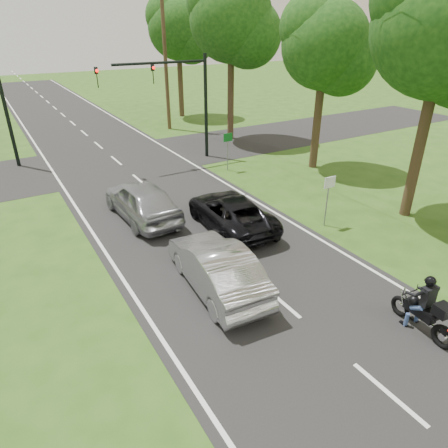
{
  "coord_description": "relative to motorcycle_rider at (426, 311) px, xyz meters",
  "views": [
    {
      "loc": [
        -6.42,
        -7.51,
        7.44
      ],
      "look_at": [
        -0.13,
        3.0,
        1.3
      ],
      "focal_mm": 32.0,
      "sensor_mm": 36.0,
      "label": 1
    }
  ],
  "objects": [
    {
      "name": "road",
      "position": [
        -2.44,
        13.07,
        -0.68
      ],
      "size": [
        8.0,
        100.0,
        0.01
      ],
      "primitive_type": "cube",
      "color": "black",
      "rests_on": "ground"
    },
    {
      "name": "tree_row_c",
      "position": [
        7.32,
        11.86,
        5.55
      ],
      "size": [
        4.8,
        4.65,
        8.76
      ],
      "color": "#332316",
      "rests_on": "ground"
    },
    {
      "name": "signal_pole_far",
      "position": [
        -7.64,
        21.07,
        2.32
      ],
      "size": [
        0.2,
        0.2,
        6.0
      ],
      "primitive_type": "cylinder",
      "color": "black",
      "rests_on": "ground"
    },
    {
      "name": "sign_green",
      "position": [
        2.46,
        14.05,
        0.91
      ],
      "size": [
        0.55,
        0.07,
        2.12
      ],
      "color": "slate",
      "rests_on": "ground"
    },
    {
      "name": "dark_suv",
      "position": [
        -1.14,
        7.92,
        -0.01
      ],
      "size": [
        2.55,
        4.95,
        1.33
      ],
      "primitive_type": "imported",
      "rotation": [
        0.0,
        0.0,
        3.07
      ],
      "color": "black",
      "rests_on": "road"
    },
    {
      "name": "cross_road",
      "position": [
        -2.44,
        19.07,
        -0.68
      ],
      "size": [
        60.0,
        7.0,
        0.01
      ],
      "primitive_type": "cube",
      "color": "black",
      "rests_on": "ground"
    },
    {
      "name": "utility_pole_far",
      "position": [
        3.76,
        25.07,
        4.4
      ],
      "size": [
        1.6,
        0.28,
        10.0
      ],
      "color": "#503A24",
      "rests_on": "ground"
    },
    {
      "name": "sign_white",
      "position": [
        2.26,
        6.05,
        0.91
      ],
      "size": [
        0.55,
        0.07,
        2.12
      ],
      "color": "slate",
      "rests_on": "ground"
    },
    {
      "name": "tree_row_e",
      "position": [
        7.04,
        28.84,
        6.15
      ],
      "size": [
        5.28,
        5.12,
        9.61
      ],
      "color": "#332316",
      "rests_on": "ground"
    },
    {
      "name": "silver_suv",
      "position": [
        -3.91,
        10.57,
        0.15
      ],
      "size": [
        2.15,
        4.88,
        1.63
      ],
      "primitive_type": "imported",
      "rotation": [
        0.0,
        0.0,
        3.19
      ],
      "color": "#9A9BA1",
      "rests_on": "road"
    },
    {
      "name": "tree_row_d",
      "position": [
        6.67,
        19.82,
        6.75
      ],
      "size": [
        5.76,
        5.58,
        10.45
      ],
      "color": "#332316",
      "rests_on": "ground"
    },
    {
      "name": "silver_sedan",
      "position": [
        -3.73,
        4.56,
        0.08
      ],
      "size": [
        1.96,
        4.71,
        1.51
      ],
      "primitive_type": "imported",
      "rotation": [
        0.0,
        0.0,
        3.06
      ],
      "color": "#A2A2A6",
      "rests_on": "road"
    },
    {
      "name": "traffic_signal",
      "position": [
        0.9,
        17.06,
        3.45
      ],
      "size": [
        6.38,
        0.44,
        6.0
      ],
      "color": "black",
      "rests_on": "ground"
    },
    {
      "name": "motorcycle_rider",
      "position": [
        0.0,
        0.0,
        0.0
      ],
      "size": [
        0.6,
        2.02,
        1.74
      ],
      "rotation": [
        0.0,
        0.0,
        -0.1
      ],
      "color": "black",
      "rests_on": "ground"
    },
    {
      "name": "ground",
      "position": [
        -2.44,
        3.07,
        -0.68
      ],
      "size": [
        140.0,
        140.0,
        0.0
      ],
      "primitive_type": "plane",
      "color": "#284C15",
      "rests_on": "ground"
    }
  ]
}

